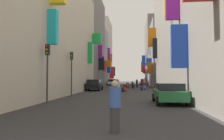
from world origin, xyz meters
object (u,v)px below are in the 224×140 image
object	(u,v)px
pedestrian_crossing	(144,83)
pedestrian_near_left	(115,107)
scooter_red	(124,88)
parked_car_white	(112,82)
parked_car_green	(169,93)
scooter_blue	(143,87)
traffic_light_far_corner	(72,66)
pedestrian_near_right	(118,87)
scooter_green	(132,83)
parked_car_red	(144,82)
parked_car_blue	(115,82)
traffic_light_near_corner	(47,63)
parked_car_black	(94,85)
pedestrian_mid_street	(116,85)
pedestrian_far_away	(137,83)
scooter_orange	(127,85)
scooter_black	(133,86)

from	to	relation	value
pedestrian_crossing	pedestrian_near_left	bearing A→B (deg)	-95.03
scooter_red	parked_car_white	bearing A→B (deg)	99.42
parked_car_green	pedestrian_near_left	size ratio (longest dim) A/B	2.34
scooter_blue	traffic_light_far_corner	xyz separation A→B (m)	(-7.42, -10.43, 2.46)
pedestrian_near_right	traffic_light_far_corner	world-z (taller)	traffic_light_far_corner
pedestrian_near_left	pedestrian_near_right	xyz separation A→B (m)	(-1.04, 16.31, -0.05)
scooter_green	pedestrian_crossing	size ratio (longest dim) A/B	1.03
scooter_blue	parked_car_red	bearing A→B (deg)	86.68
parked_car_blue	traffic_light_near_corner	world-z (taller)	traffic_light_near_corner
parked_car_blue	scooter_blue	size ratio (longest dim) A/B	2.22
parked_car_black	pedestrian_mid_street	xyz separation A→B (m)	(3.08, -0.06, -0.01)
scooter_blue	scooter_green	distance (m)	20.20
pedestrian_near_right	traffic_light_near_corner	distance (m)	10.32
parked_car_white	parked_car_blue	bearing A→B (deg)	88.01
parked_car_white	pedestrian_near_right	size ratio (longest dim) A/B	2.78
traffic_light_near_corner	traffic_light_far_corner	size ratio (longest dim) A/B	0.96
traffic_light_far_corner	parked_car_black	bearing A→B (deg)	86.47
pedestrian_far_away	parked_car_blue	bearing A→B (deg)	107.12
scooter_red	pedestrian_near_right	xyz separation A→B (m)	(-0.45, -3.42, 0.32)
parked_car_white	parked_car_green	bearing A→B (deg)	-78.04
scooter_green	scooter_red	xyz separation A→B (m)	(-1.04, -23.68, -0.00)
pedestrian_mid_street	pedestrian_far_away	bearing A→B (deg)	72.83
parked_car_red	pedestrian_near_right	distance (m)	26.82
scooter_blue	parked_car_blue	bearing A→B (deg)	103.49
parked_car_blue	pedestrian_near_left	bearing A→B (deg)	-84.99
pedestrian_mid_street	scooter_orange	bearing A→B (deg)	81.87
pedestrian_crossing	pedestrian_far_away	bearing A→B (deg)	118.10
pedestrian_near_left	parked_car_blue	bearing A→B (deg)	95.01
parked_car_black	pedestrian_mid_street	size ratio (longest dim) A/B	2.48
parked_car_red	pedestrian_near_left	xyz separation A→B (m)	(-3.18, -42.79, 0.05)
scooter_blue	traffic_light_near_corner	size ratio (longest dim) A/B	0.46
parked_car_blue	scooter_green	world-z (taller)	parked_car_blue
parked_car_red	scooter_red	distance (m)	23.37
pedestrian_mid_street	scooter_red	bearing A→B (deg)	-59.70
scooter_black	scooter_red	bearing A→B (deg)	-97.63
pedestrian_near_left	traffic_light_far_corner	xyz separation A→B (m)	(-5.37, 12.85, 2.08)
parked_car_blue	parked_car_white	distance (m)	6.16
parked_car_black	parked_car_white	bearing A→B (deg)	89.45
scooter_green	parked_car_red	bearing A→B (deg)	-12.80
scooter_red	traffic_light_near_corner	xyz separation A→B (m)	(-4.79, -12.56, 2.35)
parked_car_green	pedestrian_far_away	world-z (taller)	pedestrian_far_away
scooter_black	traffic_light_near_corner	bearing A→B (deg)	-105.68
scooter_blue	pedestrian_near_left	distance (m)	23.37
parked_car_green	pedestrian_mid_street	world-z (taller)	pedestrian_mid_street
parked_car_red	scooter_blue	bearing A→B (deg)	-93.32
parked_car_black	pedestrian_near_right	xyz separation A→B (m)	(3.78, -5.46, -0.02)
parked_car_blue	traffic_light_far_corner	bearing A→B (deg)	-91.50
parked_car_green	pedestrian_far_away	bearing A→B (deg)	94.17
pedestrian_near_right	pedestrian_far_away	bearing A→B (deg)	81.26
scooter_red	pedestrian_far_away	distance (m)	12.03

